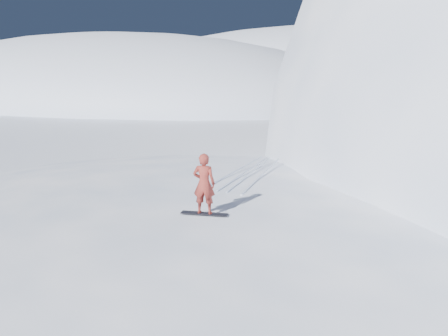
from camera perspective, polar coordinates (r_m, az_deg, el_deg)
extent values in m
plane|color=white|center=(12.39, -5.40, -17.68)|extent=(400.00, 400.00, 0.00)
ellipsoid|color=white|center=(14.15, 5.62, -13.60)|extent=(36.00, 28.00, 4.80)
ellipsoid|color=white|center=(102.91, -15.82, 8.72)|extent=(120.00, 70.00, 28.00)
ellipsoid|color=white|center=(127.39, 11.25, 9.62)|extent=(140.00, 90.00, 36.00)
ellipsoid|color=white|center=(13.91, -24.48, -15.26)|extent=(6.00, 5.40, 0.80)
ellipsoid|color=white|center=(17.90, 1.42, -7.76)|extent=(7.00, 6.30, 1.00)
cube|color=black|center=(12.03, -2.58, -5.95)|extent=(1.31, 0.69, 0.02)
imported|color=maroon|center=(11.78, -2.62, -2.06)|extent=(0.71, 0.59, 1.67)
ellipsoid|color=white|center=(69.42, -22.48, 6.55)|extent=(8.95, 7.16, 6.26)
cube|color=silver|center=(17.16, 1.69, -0.23)|extent=(0.99, 5.94, 0.04)
cube|color=silver|center=(16.96, 2.90, -0.40)|extent=(1.24, 5.89, 0.04)
cube|color=silver|center=(16.84, 3.62, -0.50)|extent=(1.46, 5.85, 0.04)
cube|color=silver|center=(16.62, 5.09, -0.70)|extent=(1.56, 5.82, 0.04)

